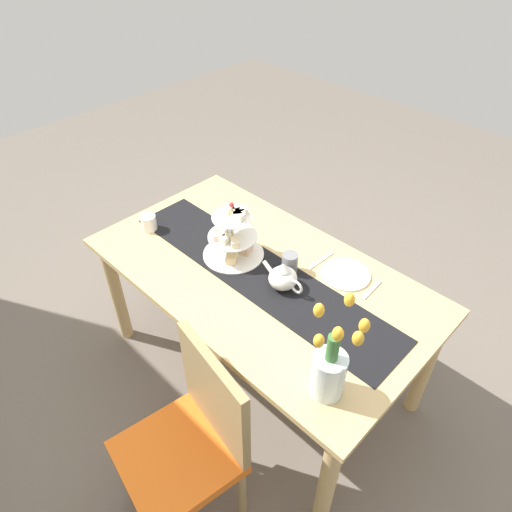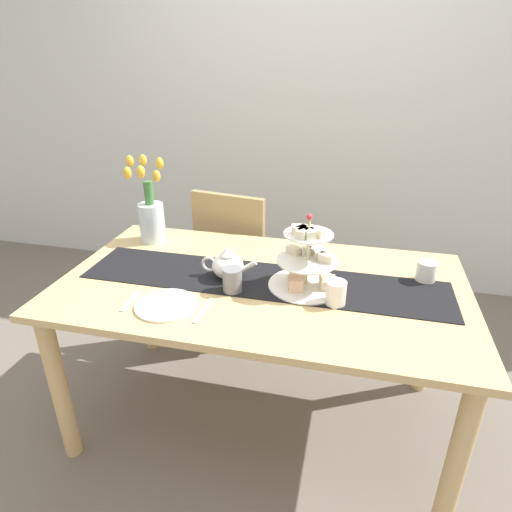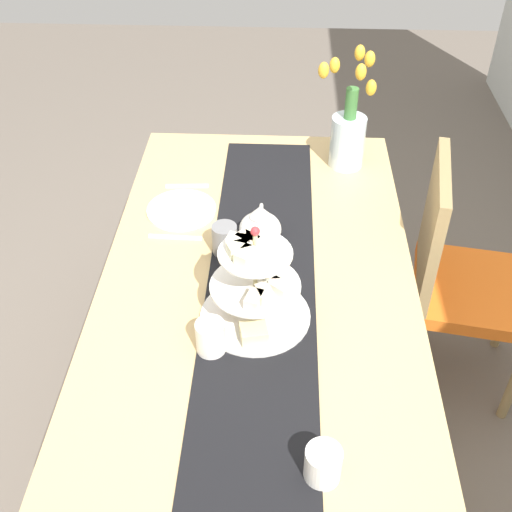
{
  "view_description": "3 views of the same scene",
  "coord_description": "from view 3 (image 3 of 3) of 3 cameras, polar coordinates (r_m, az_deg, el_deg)",
  "views": [
    {
      "loc": [
        -1.11,
        1.16,
        2.19
      ],
      "look_at": [
        0.05,
        -0.03,
        0.78
      ],
      "focal_mm": 32.18,
      "sensor_mm": 36.0,
      "label": 1
    },
    {
      "loc": [
        0.34,
        -1.53,
        1.59
      ],
      "look_at": [
        -0.03,
        0.02,
        0.84
      ],
      "focal_mm": 30.55,
      "sensor_mm": 36.0,
      "label": 2
    },
    {
      "loc": [
        1.4,
        0.06,
        1.98
      ],
      "look_at": [
        0.0,
        -0.01,
        0.81
      ],
      "focal_mm": 44.69,
      "sensor_mm": 36.0,
      "label": 3
    }
  ],
  "objects": [
    {
      "name": "ground_plane",
      "position": [
        2.42,
        0.15,
        -14.77
      ],
      "size": [
        8.0,
        8.0,
        0.0
      ],
      "primitive_type": "plane",
      "color": "#6B6056"
    },
    {
      "name": "dining_table",
      "position": [
        1.94,
        0.18,
        -3.85
      ],
      "size": [
        1.64,
        0.92,
        0.74
      ],
      "color": "tan",
      "rests_on": "ground_plane"
    },
    {
      "name": "chair_left",
      "position": [
        2.34,
        17.59,
        -1.46
      ],
      "size": [
        0.48,
        0.48,
        0.91
      ],
      "color": "#9C8254",
      "rests_on": "ground_plane"
    },
    {
      "name": "table_runner",
      "position": [
        1.87,
        0.51,
        -1.57
      ],
      "size": [
        1.5,
        0.31,
        0.0
      ],
      "primitive_type": "cube",
      "color": "black",
      "rests_on": "dining_table"
    },
    {
      "name": "tiered_cake_stand",
      "position": [
        1.66,
        -0.08,
        -2.97
      ],
      "size": [
        0.3,
        0.3,
        0.3
      ],
      "color": "beige",
      "rests_on": "table_runner"
    },
    {
      "name": "teapot",
      "position": [
        1.95,
        0.38,
        2.56
      ],
      "size": [
        0.24,
        0.13,
        0.14
      ],
      "color": "white",
      "rests_on": "table_runner"
    },
    {
      "name": "tulip_vase",
      "position": [
        2.32,
        8.26,
        11.02
      ],
      "size": [
        0.19,
        0.2,
        0.41
      ],
      "color": "silver",
      "rests_on": "dining_table"
    },
    {
      "name": "cream_jug",
      "position": [
        1.42,
        6.01,
        -18.04
      ],
      "size": [
        0.08,
        0.08,
        0.08
      ],
      "primitive_type": "cylinder",
      "color": "white",
      "rests_on": "dining_table"
    },
    {
      "name": "dinner_plate_left",
      "position": [
        2.13,
        -6.69,
        4.13
      ],
      "size": [
        0.23,
        0.23,
        0.01
      ],
      "primitive_type": "cylinder",
      "color": "white",
      "rests_on": "dining_table"
    },
    {
      "name": "fork_left",
      "position": [
        2.25,
        -6.18,
        6.25
      ],
      "size": [
        0.03,
        0.15,
        0.01
      ],
      "primitive_type": "cube",
      "rotation": [
        0.0,
        0.0,
        0.06
      ],
      "color": "silver",
      "rests_on": "dining_table"
    },
    {
      "name": "knife_left",
      "position": [
        2.02,
        -7.24,
        1.68
      ],
      "size": [
        0.02,
        0.17,
        0.01
      ],
      "primitive_type": "cube",
      "rotation": [
        0.0,
        0.0,
        -0.04
      ],
      "color": "silver",
      "rests_on": "dining_table"
    },
    {
      "name": "mug_grey",
      "position": [
        1.92,
        -2.83,
        1.52
      ],
      "size": [
        0.08,
        0.08,
        0.09
      ],
      "primitive_type": "cylinder",
      "color": "slate",
      "rests_on": "table_runner"
    },
    {
      "name": "mug_white_text",
      "position": [
        1.63,
        -4.08,
        -7.28
      ],
      "size": [
        0.08,
        0.08,
        0.09
      ],
      "primitive_type": "cylinder",
      "color": "white",
      "rests_on": "dining_table"
    }
  ]
}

